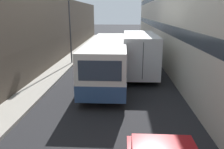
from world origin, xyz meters
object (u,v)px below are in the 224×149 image
(bus, at_px, (108,59))
(street_lamp, at_px, (69,0))
(panel_van, at_px, (103,45))
(box_truck, at_px, (138,51))

(bus, bearing_deg, street_lamp, 128.01)
(panel_van, bearing_deg, box_truck, -64.82)
(bus, xyz_separation_m, street_lamp, (-3.70, 4.73, 4.18))
(bus, bearing_deg, box_truck, 48.77)
(box_truck, distance_m, street_lamp, 7.50)
(box_truck, height_order, street_lamp, street_lamp)
(bus, relative_size, box_truck, 1.15)
(box_truck, height_order, panel_van, box_truck)
(bus, distance_m, box_truck, 3.44)
(street_lamp, bearing_deg, bus, -51.99)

